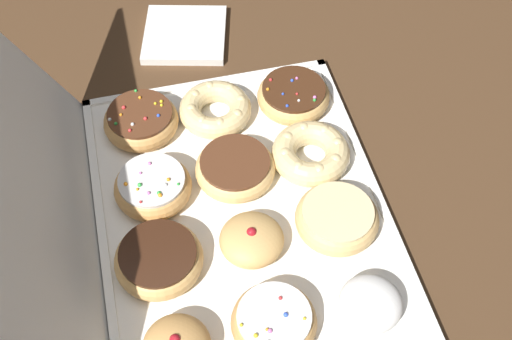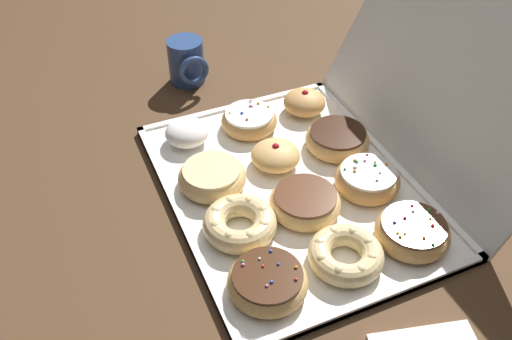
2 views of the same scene
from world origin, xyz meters
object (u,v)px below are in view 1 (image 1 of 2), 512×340
object	(u,v)px
cruller_donut_7	(216,109)
sprinkle_donut_10	(153,187)
glazed_ring_donut_1	(337,218)
jelly_filled_donut_5	(251,240)
donut_box	(242,213)
cruller_donut_2	(311,153)
chocolate_frosted_donut_6	(235,168)
sprinkle_donut_11	(141,120)
sprinkle_donut_4	(274,321)
napkin_stack	(185,35)
chocolate_frosted_donut_9	(159,259)
sprinkle_donut_3	(293,95)
powdered_filled_donut_0	(370,304)

from	to	relation	value
cruller_donut_7	sprinkle_donut_10	world-z (taller)	sprinkle_donut_10
glazed_ring_donut_1	jelly_filled_donut_5	distance (m)	0.12
donut_box	cruller_donut_2	xyz separation A→B (m)	(0.06, -0.12, 0.02)
chocolate_frosted_donut_6	sprinkle_donut_11	size ratio (longest dim) A/B	1.02
cruller_donut_7	sprinkle_donut_4	bearing A→B (deg)	179.79
chocolate_frosted_donut_6	napkin_stack	size ratio (longest dim) A/B	0.83
chocolate_frosted_donut_9	jelly_filled_donut_5	bearing A→B (deg)	-90.56
donut_box	glazed_ring_donut_1	size ratio (longest dim) A/B	4.51
sprinkle_donut_3	sprinkle_donut_10	distance (m)	0.27
chocolate_frosted_donut_6	cruller_donut_7	size ratio (longest dim) A/B	1.03
powdered_filled_donut_0	sprinkle_donut_10	distance (m)	0.34
sprinkle_donut_3	jelly_filled_donut_5	world-z (taller)	jelly_filled_donut_5
cruller_donut_2	sprinkle_donut_10	world-z (taller)	sprinkle_donut_10
powdered_filled_donut_0	chocolate_frosted_donut_9	distance (m)	0.28
cruller_donut_2	sprinkle_donut_4	world-z (taller)	same
sprinkle_donut_4	sprinkle_donut_11	world-z (taller)	sprinkle_donut_11
sprinkle_donut_11	donut_box	bearing A→B (deg)	-148.06
sprinkle_donut_4	chocolate_frosted_donut_9	xyz separation A→B (m)	(0.12, 0.13, 0.00)
donut_box	chocolate_frosted_donut_6	bearing A→B (deg)	-4.59
donut_box	glazed_ring_donut_1	xyz separation A→B (m)	(-0.06, -0.12, 0.02)
jelly_filled_donut_5	cruller_donut_7	xyz separation A→B (m)	(0.25, -0.00, -0.00)
powdered_filled_donut_0	sprinkle_donut_3	world-z (taller)	powdered_filled_donut_0
sprinkle_donut_11	napkin_stack	distance (m)	0.23
donut_box	jelly_filled_donut_5	xyz separation A→B (m)	(-0.06, 0.00, 0.03)
powdered_filled_donut_0	sprinkle_donut_11	world-z (taller)	powdered_filled_donut_0
cruller_donut_2	jelly_filled_donut_5	bearing A→B (deg)	136.02
glazed_ring_donut_1	sprinkle_donut_10	size ratio (longest dim) A/B	1.05
glazed_ring_donut_1	powdered_filled_donut_0	bearing A→B (deg)	-179.47
powdered_filled_donut_0	napkin_stack	bearing A→B (deg)	13.44
napkin_stack	sprinkle_donut_4	bearing A→B (deg)	-178.57
cruller_donut_7	chocolate_frosted_donut_6	bearing A→B (deg)	-178.40
donut_box	chocolate_frosted_donut_9	xyz separation A→B (m)	(-0.06, 0.13, 0.02)
jelly_filled_donut_5	napkin_stack	distance (m)	0.45
chocolate_frosted_donut_6	glazed_ring_donut_1	bearing A→B (deg)	-135.02
cruller_donut_7	cruller_donut_2	bearing A→B (deg)	-135.49
glazed_ring_donut_1	cruller_donut_2	xyz separation A→B (m)	(0.12, 0.00, 0.00)
cruller_donut_7	chocolate_frosted_donut_9	xyz separation A→B (m)	(-0.24, 0.13, 0.00)
cruller_donut_7	chocolate_frosted_donut_9	world-z (taller)	chocolate_frosted_donut_9
jelly_filled_donut_5	napkin_stack	world-z (taller)	jelly_filled_donut_5
sprinkle_donut_11	chocolate_frosted_donut_6	bearing A→B (deg)	-135.62
chocolate_frosted_donut_9	sprinkle_donut_11	xyz separation A→B (m)	(0.25, -0.01, 0.00)
sprinkle_donut_11	sprinkle_donut_10	bearing A→B (deg)	179.82
chocolate_frosted_donut_6	napkin_stack	bearing A→B (deg)	3.33
glazed_ring_donut_1	chocolate_frosted_donut_9	size ratio (longest dim) A/B	0.99
donut_box	cruller_donut_7	distance (m)	0.18
chocolate_frosted_donut_6	sprinkle_donut_10	bearing A→B (deg)	92.61
cruller_donut_7	sprinkle_donut_11	distance (m)	0.12
chocolate_frosted_donut_6	sprinkle_donut_10	size ratio (longest dim) A/B	1.05
sprinkle_donut_10	jelly_filled_donut_5	bearing A→B (deg)	-135.71
powdered_filled_donut_0	sprinkle_donut_3	distance (m)	0.37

